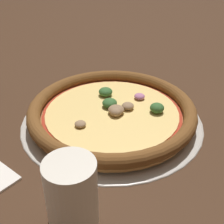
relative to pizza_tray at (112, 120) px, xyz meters
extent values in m
plane|color=#3D2616|center=(0.00, 0.00, 0.00)|extent=(3.00, 3.00, 0.00)
cylinder|color=#B7B2A8|center=(0.00, 0.00, 0.00)|extent=(0.35, 0.35, 0.00)
torus|color=#B7B2A8|center=(0.00, 0.00, 0.00)|extent=(0.36, 0.36, 0.01)
cylinder|color=tan|center=(0.00, 0.00, 0.01)|extent=(0.31, 0.31, 0.01)
torus|color=brown|center=(0.00, 0.00, 0.02)|extent=(0.33, 0.33, 0.03)
cylinder|color=#A32D19|center=(0.00, 0.00, 0.02)|extent=(0.27, 0.27, 0.00)
cylinder|color=#EAC670|center=(0.00, 0.00, 0.02)|extent=(0.26, 0.26, 0.00)
ellipsoid|color=#8E7051|center=(-0.03, 0.02, 0.03)|extent=(0.03, 0.03, 0.01)
ellipsoid|color=#33602D|center=(-0.04, -0.05, 0.03)|extent=(0.04, 0.04, 0.02)
ellipsoid|color=#33602D|center=(-0.01, -0.02, 0.03)|extent=(0.04, 0.04, 0.02)
ellipsoid|color=#8E7051|center=(0.00, 0.01, 0.03)|extent=(0.04, 0.04, 0.02)
ellipsoid|color=#33602D|center=(-0.05, 0.07, 0.03)|extent=(0.04, 0.04, 0.02)
ellipsoid|color=#8E7051|center=(0.08, -0.02, 0.03)|extent=(0.03, 0.03, 0.01)
ellipsoid|color=#B26B93|center=(-0.08, 0.01, 0.03)|extent=(0.02, 0.02, 0.01)
ellipsoid|color=#8E7051|center=(0.01, 0.01, 0.03)|extent=(0.03, 0.03, 0.02)
cylinder|color=silver|center=(0.22, 0.11, 0.05)|extent=(0.07, 0.07, 0.10)
camera|label=1|loc=(0.41, 0.32, 0.35)|focal=50.00mm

